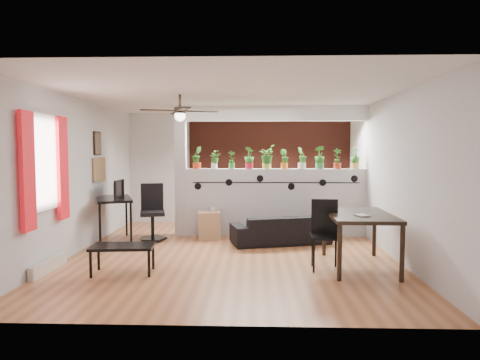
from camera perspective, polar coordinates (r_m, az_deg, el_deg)
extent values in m
cube|color=#975831|center=(7.30, -1.11, -10.05)|extent=(6.30, 7.10, 0.10)
cube|color=#B7B7BA|center=(10.10, -0.21, 1.61)|extent=(6.30, 0.04, 2.90)
cube|color=#B7B7BA|center=(4.09, -3.40, -1.91)|extent=(6.30, 0.04, 2.90)
cube|color=#B7B7BA|center=(7.69, -21.02, 0.60)|extent=(0.04, 7.10, 2.90)
cube|color=#B7B7BA|center=(7.43, 19.50, 0.52)|extent=(0.04, 7.10, 2.90)
cube|color=white|center=(7.14, -1.14, 11.48)|extent=(6.30, 7.10, 0.10)
cube|color=#BCBCC1|center=(8.64, 4.73, -2.97)|extent=(3.60, 0.18, 1.35)
cube|color=silver|center=(8.61, 4.79, 8.84)|extent=(3.60, 0.18, 0.30)
cube|color=#BCBCC1|center=(8.71, -7.91, 1.19)|extent=(0.22, 0.20, 2.60)
cube|color=#A64230|center=(10.06, 4.34, 1.59)|extent=(3.90, 0.05, 2.60)
cube|color=black|center=(8.51, 4.77, -0.34)|extent=(3.31, 0.01, 0.02)
cylinder|color=black|center=(8.58, -5.63, -0.84)|extent=(0.14, 0.01, 0.14)
cylinder|color=black|center=(8.51, -1.49, -0.32)|extent=(0.14, 0.01, 0.14)
cylinder|color=black|center=(8.49, 2.69, 0.21)|extent=(0.14, 0.01, 0.14)
cylinder|color=black|center=(8.53, 6.85, -0.87)|extent=(0.14, 0.01, 0.14)
cylinder|color=black|center=(8.60, 10.97, -0.35)|extent=(0.14, 0.01, 0.14)
cylinder|color=black|center=(8.72, 15.01, 0.17)|extent=(0.14, 0.01, 0.14)
cube|color=white|center=(6.58, -24.87, 2.14)|extent=(0.02, 0.95, 1.25)
cube|color=silver|center=(6.57, -24.75, 2.14)|extent=(0.04, 1.05, 1.35)
cube|color=red|center=(6.11, -26.49, 1.04)|extent=(0.06, 0.30, 1.55)
cube|color=red|center=(7.01, -22.60, 1.48)|extent=(0.06, 0.30, 1.55)
cube|color=silver|center=(6.75, -24.15, -10.33)|extent=(0.08, 1.00, 0.18)
cube|color=olive|center=(8.55, -18.27, 1.31)|extent=(0.03, 0.60, 0.45)
cube|color=#8C7259|center=(8.50, -18.46, 4.66)|extent=(0.03, 0.30, 0.40)
cube|color=black|center=(8.50, -18.49, 4.66)|extent=(0.02, 0.34, 0.44)
cylinder|color=black|center=(6.91, -8.02, 10.43)|extent=(0.04, 0.04, 0.20)
cylinder|color=black|center=(6.90, -8.01, 9.19)|extent=(0.18, 0.18, 0.10)
sphere|color=white|center=(6.89, -8.00, 8.45)|extent=(0.17, 0.17, 0.17)
cube|color=black|center=(6.97, -5.22, 9.08)|extent=(0.55, 0.29, 0.01)
cube|color=black|center=(7.23, -8.49, 8.87)|extent=(0.29, 0.55, 0.01)
cube|color=black|center=(6.85, -10.85, 9.12)|extent=(0.55, 0.29, 0.01)
cube|color=black|center=(6.57, -7.49, 9.38)|extent=(0.29, 0.55, 0.01)
cylinder|color=red|center=(8.65, -5.76, 1.92)|extent=(0.16, 0.16, 0.12)
imported|color=#194F16|center=(8.65, -5.77, 3.34)|extent=(0.29, 0.27, 0.35)
cylinder|color=white|center=(8.61, -3.44, 1.92)|extent=(0.12, 0.12, 0.12)
imported|color=#194F16|center=(8.61, -3.45, 3.08)|extent=(0.23, 0.23, 0.27)
cylinder|color=green|center=(8.59, -1.11, 1.92)|extent=(0.12, 0.12, 0.12)
imported|color=#194F16|center=(8.58, -1.11, 3.07)|extent=(0.20, 0.17, 0.26)
cylinder|color=#BB1E34|center=(8.57, 1.23, 1.92)|extent=(0.16, 0.16, 0.12)
imported|color=#194F16|center=(8.57, 1.24, 3.32)|extent=(0.29, 0.29, 0.34)
cylinder|color=#CCCA48|center=(8.58, 3.58, 1.91)|extent=(0.18, 0.18, 0.12)
imported|color=#194F16|center=(8.57, 3.59, 3.45)|extent=(0.25, 0.29, 0.38)
cylinder|color=orange|center=(8.59, 5.92, 1.90)|extent=(0.14, 0.14, 0.12)
imported|color=#194F16|center=(8.59, 5.93, 3.16)|extent=(0.24, 0.22, 0.30)
cylinder|color=white|center=(8.63, 8.25, 1.89)|extent=(0.16, 0.16, 0.12)
imported|color=#194F16|center=(8.62, 8.27, 3.26)|extent=(0.27, 0.25, 0.33)
cylinder|color=#308442|center=(8.67, 10.56, 1.88)|extent=(0.17, 0.17, 0.12)
imported|color=#194F16|center=(8.67, 10.58, 3.32)|extent=(0.29, 0.27, 0.36)
cylinder|color=#B2371C|center=(8.73, 12.84, 1.86)|extent=(0.15, 0.15, 0.12)
imported|color=#194F16|center=(8.73, 12.86, 3.15)|extent=(0.26, 0.25, 0.31)
cylinder|color=gold|center=(8.80, 15.08, 1.84)|extent=(0.16, 0.16, 0.12)
imported|color=#194F16|center=(8.80, 15.11, 3.19)|extent=(0.27, 0.28, 0.34)
imported|color=black|center=(7.99, 5.41, -6.63)|extent=(1.82, 1.08, 0.50)
cube|color=#A87F58|center=(8.40, -4.11, -6.00)|extent=(0.47, 0.43, 0.53)
imported|color=gray|center=(8.35, -3.78, -3.92)|extent=(0.13, 0.13, 0.09)
cube|color=black|center=(8.33, -16.49, -2.42)|extent=(0.98, 1.29, 0.04)
cylinder|color=black|center=(7.85, -18.17, -5.92)|extent=(0.04, 0.04, 0.79)
cylinder|color=black|center=(7.87, -14.33, -5.82)|extent=(0.04, 0.04, 0.79)
cylinder|color=black|center=(8.91, -18.28, -4.76)|extent=(0.04, 0.04, 0.79)
cylinder|color=black|center=(8.93, -14.91, -4.67)|extent=(0.04, 0.04, 0.79)
imported|color=black|center=(8.46, -16.18, -1.57)|extent=(0.31, 0.06, 0.18)
cylinder|color=black|center=(8.35, -11.55, -7.68)|extent=(0.55, 0.55, 0.04)
cylinder|color=black|center=(8.31, -11.57, -6.10)|extent=(0.06, 0.06, 0.47)
cube|color=black|center=(8.27, -11.60, -4.36)|extent=(0.54, 0.54, 0.07)
cube|color=black|center=(8.43, -11.64, -2.16)|extent=(0.43, 0.17, 0.51)
cube|color=black|center=(6.51, 15.63, -4.51)|extent=(0.91, 1.48, 0.05)
cylinder|color=black|center=(5.84, 13.13, -9.44)|extent=(0.06, 0.06, 0.75)
cylinder|color=black|center=(6.03, 20.81, -9.16)|extent=(0.06, 0.06, 0.75)
cylinder|color=black|center=(7.18, 11.17, -6.90)|extent=(0.06, 0.06, 0.75)
cylinder|color=black|center=(7.33, 17.48, -6.77)|extent=(0.06, 0.06, 0.75)
imported|color=gray|center=(6.19, 15.39, -4.60)|extent=(0.22, 0.25, 0.02)
cube|color=black|center=(6.31, 11.30, -7.42)|extent=(0.43, 0.43, 0.03)
cube|color=black|center=(6.44, 11.19, -4.78)|extent=(0.38, 0.06, 0.51)
cube|color=black|center=(6.18, 9.82, -9.92)|extent=(0.03, 0.03, 0.48)
cube|color=black|center=(6.21, 13.00, -9.89)|extent=(0.03, 0.03, 0.48)
cube|color=black|center=(6.46, 9.65, -7.04)|extent=(0.03, 0.03, 0.98)
cube|color=black|center=(6.49, 12.68, -7.03)|extent=(0.03, 0.03, 0.98)
cube|color=black|center=(6.24, -15.36, -8.54)|extent=(0.90, 0.55, 0.04)
cylinder|color=black|center=(6.19, -19.30, -10.62)|extent=(0.04, 0.04, 0.36)
cylinder|color=black|center=(6.03, -12.04, -10.88)|extent=(0.04, 0.04, 0.36)
cylinder|color=black|center=(6.56, -18.34, -9.77)|extent=(0.04, 0.04, 0.36)
cylinder|color=black|center=(6.41, -11.50, -9.98)|extent=(0.04, 0.04, 0.36)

